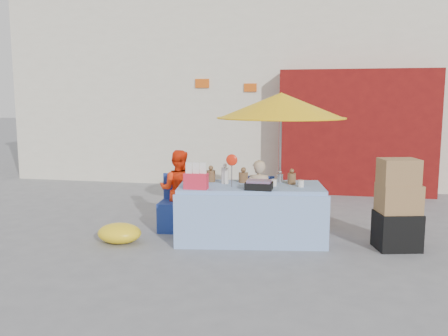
% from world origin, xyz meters
% --- Properties ---
extents(ground, '(80.00, 80.00, 0.00)m').
position_xyz_m(ground, '(0.00, 0.00, 0.00)').
color(ground, slate).
rests_on(ground, ground).
extents(backdrop, '(14.00, 8.00, 7.80)m').
position_xyz_m(backdrop, '(0.52, 7.52, 3.10)').
color(backdrop, silver).
rests_on(backdrop, ground).
extents(market_table, '(2.19, 1.27, 1.25)m').
position_xyz_m(market_table, '(0.50, 0.42, 0.41)').
color(market_table, '#829CD0').
rests_on(market_table, ground).
extents(chair_left, '(0.51, 0.50, 0.85)m').
position_xyz_m(chair_left, '(-0.68, 0.69, 0.26)').
color(chair_left, navy).
rests_on(chair_left, ground).
extents(chair_right, '(0.51, 0.50, 0.85)m').
position_xyz_m(chair_right, '(0.57, 0.69, 0.26)').
color(chair_right, navy).
rests_on(chair_right, ground).
extents(vendor_orange, '(0.62, 0.50, 1.22)m').
position_xyz_m(vendor_orange, '(-0.68, 0.83, 0.61)').
color(vendor_orange, '#FF320D').
rests_on(vendor_orange, ground).
extents(vendor_beige, '(0.42, 0.29, 1.10)m').
position_xyz_m(vendor_beige, '(0.57, 0.83, 0.55)').
color(vendor_beige, tan).
rests_on(vendor_beige, ground).
extents(umbrella, '(1.90, 1.90, 2.09)m').
position_xyz_m(umbrella, '(0.87, 0.98, 1.89)').
color(umbrella, gray).
rests_on(umbrella, ground).
extents(box_stack, '(0.64, 0.57, 1.22)m').
position_xyz_m(box_stack, '(2.49, 0.39, 0.56)').
color(box_stack, black).
rests_on(box_stack, ground).
extents(tarp_bundle, '(0.69, 0.58, 0.28)m').
position_xyz_m(tarp_bundle, '(-1.26, -0.09, 0.14)').
color(tarp_bundle, yellow).
rests_on(tarp_bundle, ground).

